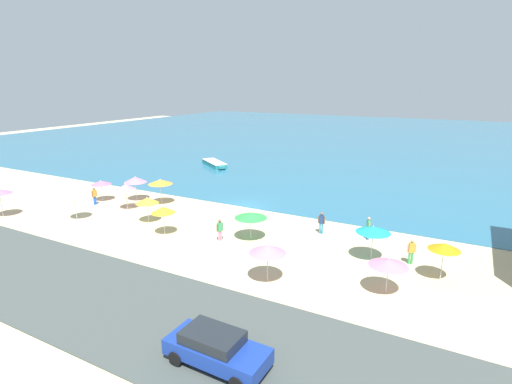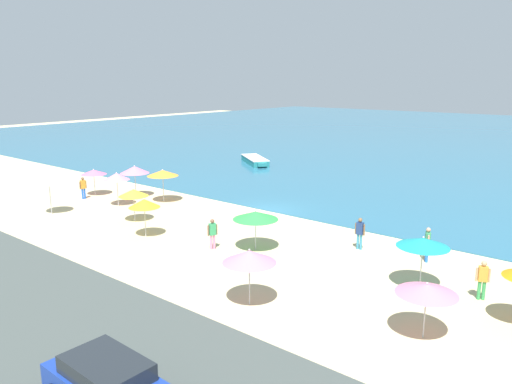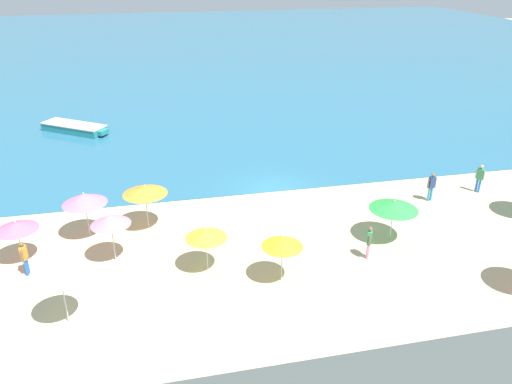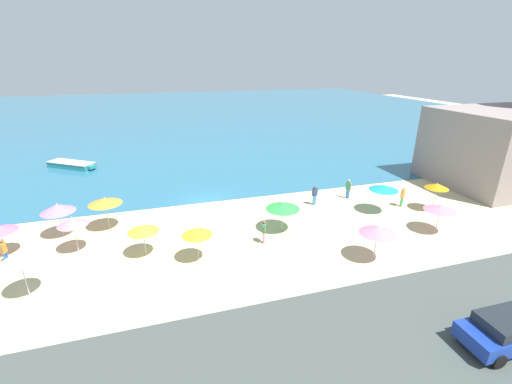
{
  "view_description": "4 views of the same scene",
  "coord_description": "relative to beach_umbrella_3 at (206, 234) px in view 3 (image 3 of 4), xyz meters",
  "views": [
    {
      "loc": [
        18.06,
        -31.24,
        11.4
      ],
      "look_at": [
        1.08,
        0.37,
        1.55
      ],
      "focal_mm": 28.0,
      "sensor_mm": 36.0,
      "label": 1
    },
    {
      "loc": [
        20.65,
        -26.38,
        9.01
      ],
      "look_at": [
        -1.96,
        1.11,
        0.89
      ],
      "focal_mm": 35.0,
      "sensor_mm": 36.0,
      "label": 2
    },
    {
      "loc": [
        -6.97,
        -26.83,
        13.14
      ],
      "look_at": [
        -1.88,
        -3.44,
        1.78
      ],
      "focal_mm": 35.0,
      "sensor_mm": 36.0,
      "label": 3
    },
    {
      "loc": [
        -3.77,
        -27.45,
        11.59
      ],
      "look_at": [
        3.35,
        -3.69,
        1.98
      ],
      "focal_mm": 24.0,
      "sensor_mm": 36.0,
      "label": 4
    }
  ],
  "objects": [
    {
      "name": "bather_1",
      "position": [
        13.76,
        4.34,
        -0.91
      ],
      "size": [
        0.57,
        0.24,
        1.76
      ],
      "color": "teal",
      "rests_on": "ground_plane"
    },
    {
      "name": "sea",
      "position": [
        5.05,
        62.45,
        -1.87
      ],
      "size": [
        150.0,
        110.0,
        0.05
      ],
      "primitive_type": "cube",
      "color": "#296583",
      "rests_on": "ground_plane"
    },
    {
      "name": "beach_umbrella_6",
      "position": [
        -4.2,
        1.72,
        0.27
      ],
      "size": [
        1.85,
        1.85,
        2.49
      ],
      "color": "#B2B2B7",
      "rests_on": "ground_plane"
    },
    {
      "name": "bather_3",
      "position": [
        -8.06,
        1.34,
        -0.94
      ],
      "size": [
        0.25,
        0.57,
        1.71
      ],
      "color": "blue",
      "rests_on": "ground_plane"
    },
    {
      "name": "beach_umbrella_5",
      "position": [
        -5.58,
        4.34,
        0.24
      ],
      "size": [
        2.22,
        2.22,
        2.49
      ],
      "color": "#B2B2B7",
      "rests_on": "ground_plane"
    },
    {
      "name": "bather_0",
      "position": [
        17.26,
        4.82,
        -0.89
      ],
      "size": [
        0.36,
        0.51,
        1.79
      ],
      "color": "blue",
      "rests_on": "ground_plane"
    },
    {
      "name": "bather_4",
      "position": [
        7.63,
        -0.65,
        -0.95
      ],
      "size": [
        0.34,
        0.53,
        1.69
      ],
      "color": "pink",
      "rests_on": "ground_plane"
    },
    {
      "name": "beach_umbrella_12",
      "position": [
        9.48,
        0.75,
        0.02
      ],
      "size": [
        2.44,
        2.44,
        2.2
      ],
      "color": "#B2B2B7",
      "rests_on": "ground_plane"
    },
    {
      "name": "skiff_nearshore",
      "position": [
        -8.12,
        22.0,
        -1.51
      ],
      "size": [
        5.58,
        4.62,
        0.67
      ],
      "color": "teal",
      "rests_on": "sea"
    },
    {
      "name": "ground_plane",
      "position": [
        5.05,
        7.45,
        -1.9
      ],
      "size": [
        160.0,
        160.0,
        0.0
      ],
      "primitive_type": "plane",
      "color": "#CABA8C"
    },
    {
      "name": "beach_umbrella_10",
      "position": [
        3.11,
        -1.58,
        0.11
      ],
      "size": [
        1.8,
        1.8,
        2.33
      ],
      "color": "#B2B2B7",
      "rests_on": "ground_plane"
    },
    {
      "name": "beach_umbrella_9",
      "position": [
        -2.59,
        4.61,
        0.3
      ],
      "size": [
        2.31,
        2.31,
        2.49
      ],
      "color": "#B2B2B7",
      "rests_on": "ground_plane"
    },
    {
      "name": "beach_umbrella_4",
      "position": [
        -8.49,
        2.61,
        -0.04
      ],
      "size": [
        1.98,
        1.98,
        2.11
      ],
      "color": "#B2B2B7",
      "rests_on": "ground_plane"
    },
    {
      "name": "beach_umbrella_3",
      "position": [
        0.0,
        0.0,
        0.0
      ],
      "size": [
        1.89,
        1.89,
        2.2
      ],
      "color": "#B2B2B7",
      "rests_on": "ground_plane"
    },
    {
      "name": "beach_umbrella_11",
      "position": [
        -5.86,
        -2.48,
        0.45
      ],
      "size": [
        1.84,
        1.84,
        2.64
      ],
      "color": "#B2B2B7",
      "rests_on": "ground_plane"
    }
  ]
}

